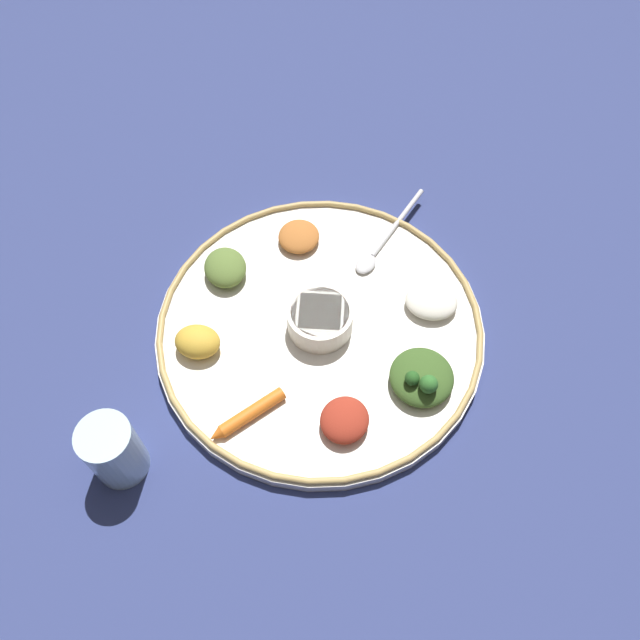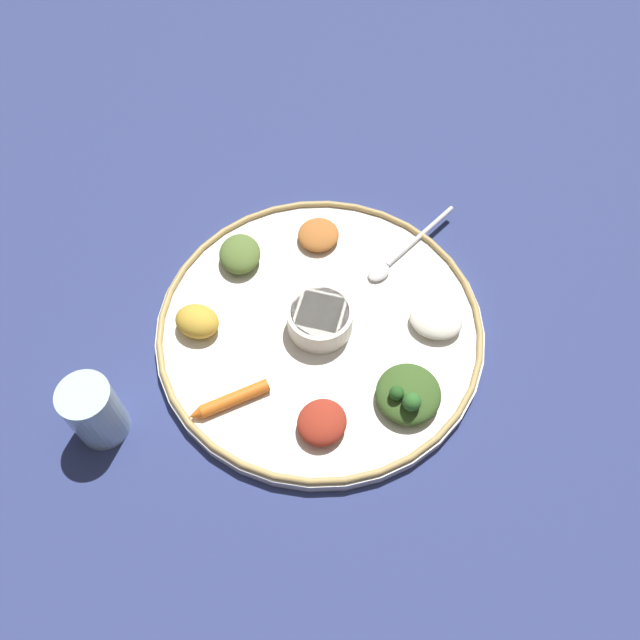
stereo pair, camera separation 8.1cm
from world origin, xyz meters
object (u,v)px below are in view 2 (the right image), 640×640
center_bowl (320,318)px  carrot_near_spoon (230,400)px  greens_pile (408,394)px  spoon (399,254)px  drinking_glass (96,413)px

center_bowl → carrot_near_spoon: 0.15m
greens_pile → carrot_near_spoon: (-0.16, -0.13, -0.01)m
center_bowl → spoon: size_ratio=0.47×
carrot_near_spoon → drinking_glass: bearing=-134.2°
greens_pile → carrot_near_spoon: bearing=-141.6°
spoon → drinking_glass: size_ratio=1.91×
spoon → drinking_glass: bearing=-109.4°
spoon → drinking_glass: (-0.14, -0.41, 0.02)m
center_bowl → carrot_near_spoon: (-0.02, -0.15, -0.01)m
greens_pile → center_bowl: bearing=172.5°
spoon → carrot_near_spoon: (-0.04, -0.30, 0.00)m
spoon → carrot_near_spoon: size_ratio=1.83×
center_bowl → spoon: center_bowl is taller
center_bowl → greens_pile: greens_pile is taller
drinking_glass → spoon: bearing=70.6°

